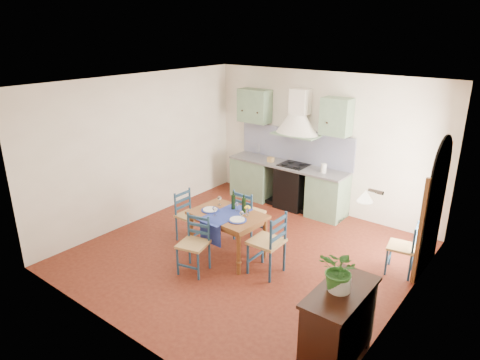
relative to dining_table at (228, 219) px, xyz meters
name	(u,v)px	position (x,y,z in m)	size (l,w,h in m)	color
floor	(246,254)	(0.22, 0.21, -0.66)	(5.00, 5.00, 0.00)	#47160F
back_wall	(296,158)	(-0.24, 2.50, 0.39)	(5.00, 0.96, 2.80)	white
right_wall	(415,213)	(2.72, 0.49, 0.67)	(0.26, 5.00, 2.80)	white
left_wall	(142,149)	(-2.28, 0.21, 0.74)	(0.04, 5.00, 2.80)	white
ceiling	(247,84)	(0.22, 0.21, 2.14)	(5.00, 5.00, 0.01)	white
dining_table	(228,219)	(0.00, 0.00, 0.00)	(1.22, 0.92, 1.07)	brown
chair_near	(194,244)	(-0.10, -0.68, -0.20)	(0.51, 0.51, 0.89)	navy
chair_far	(248,214)	(-0.08, 0.66, -0.17)	(0.45, 0.45, 0.95)	navy
chair_left	(189,215)	(-0.90, 0.02, -0.20)	(0.42, 0.42, 0.90)	navy
chair_right	(268,243)	(0.84, -0.04, -0.14)	(0.48, 0.48, 1.01)	navy
chair_spare	(404,248)	(2.45, 1.22, -0.23)	(0.45, 0.45, 0.85)	navy
sideboard	(338,323)	(2.48, -1.09, -0.16)	(0.50, 1.05, 0.94)	black
potted_plant	(340,271)	(2.46, -1.11, 0.51)	(0.43, 0.37, 0.48)	#32722C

